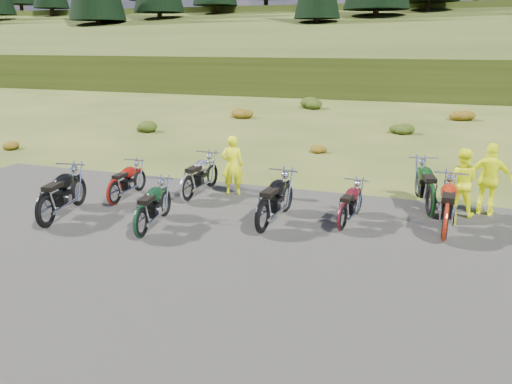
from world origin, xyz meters
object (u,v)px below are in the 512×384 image
(motorcycle_3, at_px, (188,203))
(person_middle, at_px, (232,166))
(motorcycle_0, at_px, (48,228))
(motorcycle_7, at_px, (429,218))

(motorcycle_3, xyz_separation_m, person_middle, (0.89, 1.03, 0.83))
(motorcycle_0, bearing_deg, person_middle, -49.95)
(motorcycle_3, height_order, motorcycle_7, motorcycle_7)
(motorcycle_0, relative_size, motorcycle_7, 1.00)
(motorcycle_0, relative_size, person_middle, 1.41)
(person_middle, bearing_deg, motorcycle_7, 160.17)
(motorcycle_3, xyz_separation_m, motorcycle_7, (6.12, 0.76, 0.00))
(motorcycle_7, bearing_deg, motorcycle_0, 102.21)
(motorcycle_0, distance_m, person_middle, 4.97)
(motorcycle_0, bearing_deg, motorcycle_7, -77.62)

